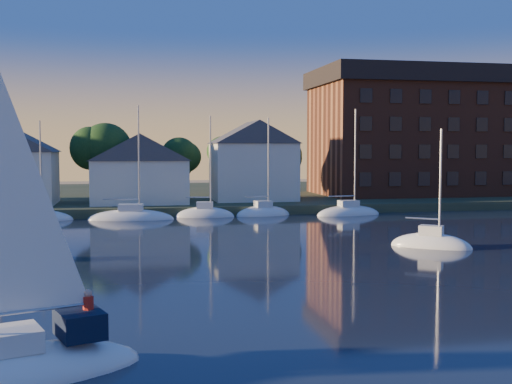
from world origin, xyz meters
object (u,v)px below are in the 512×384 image
object	(u,v)px
clubhouse_east	(253,160)
drifting_sailboat_right	(431,246)
clubhouse_centre	(139,168)
condo_block	(425,131)
hero_sailboat	(2,362)

from	to	relation	value
clubhouse_east	drifting_sailboat_right	size ratio (longest dim) A/B	1.06
clubhouse_east	clubhouse_centre	bearing A→B (deg)	-171.87
condo_block	hero_sailboat	xyz separation A→B (m)	(-45.58, -62.92, -9.18)
clubhouse_centre	condo_block	distance (m)	41.05
clubhouse_east	hero_sailboat	world-z (taller)	hero_sailboat
condo_block	hero_sailboat	world-z (taller)	condo_block
condo_block	drifting_sailboat_right	size ratio (longest dim) A/B	3.12
drifting_sailboat_right	clubhouse_east	bearing A→B (deg)	138.62
condo_block	drifting_sailboat_right	xyz separation A→B (m)	(-19.21, -40.11, -9.69)
clubhouse_centre	clubhouse_east	xyz separation A→B (m)	(14.00, 2.00, 0.87)
condo_block	clubhouse_east	bearing A→B (deg)	-167.11
clubhouse_centre	clubhouse_east	size ratio (longest dim) A/B	1.10
hero_sailboat	drifting_sailboat_right	xyz separation A→B (m)	(26.37, 22.81, -0.51)
clubhouse_centre	hero_sailboat	xyz separation A→B (m)	(-5.58, -54.97, -4.52)
condo_block	drifting_sailboat_right	bearing A→B (deg)	-115.59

